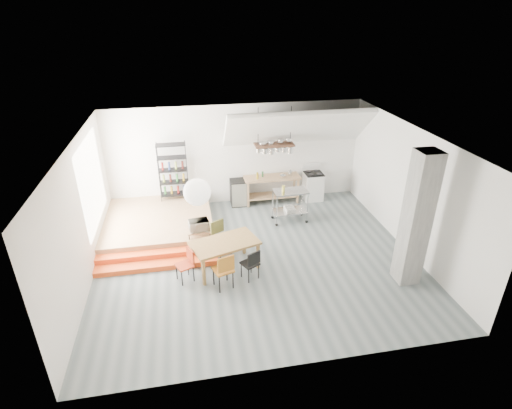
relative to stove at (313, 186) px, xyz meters
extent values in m
plane|color=#576264|center=(-2.50, -3.16, -0.48)|extent=(8.00, 8.00, 0.00)
cube|color=silver|center=(-2.50, 0.34, 1.12)|extent=(8.00, 0.04, 3.20)
cube|color=silver|center=(-6.50, -3.16, 1.12)|extent=(0.04, 7.00, 3.20)
cube|color=silver|center=(1.50, -3.16, 1.12)|extent=(0.04, 7.00, 3.20)
cube|color=white|center=(-2.50, -3.16, 2.72)|extent=(8.00, 7.00, 0.02)
cube|color=white|center=(-0.70, -0.26, 2.07)|extent=(4.40, 1.44, 1.32)
cube|color=white|center=(-6.48, -1.66, 1.32)|extent=(0.02, 2.50, 2.20)
cube|color=#A67F53|center=(-5.00, -1.16, -0.28)|extent=(3.00, 3.00, 0.40)
cube|color=#E74F1B|center=(-5.00, -3.11, -0.41)|extent=(3.00, 0.35, 0.13)
cube|color=#E74F1B|center=(-5.00, -2.76, -0.35)|extent=(3.00, 0.35, 0.27)
cube|color=slate|center=(0.80, -4.66, 1.12)|extent=(0.50, 0.50, 3.20)
cube|color=#A67F53|center=(-1.40, -0.01, 0.40)|extent=(1.80, 0.60, 0.06)
cube|color=#A67F53|center=(-1.40, -0.01, -0.23)|extent=(1.70, 0.55, 0.04)
cube|color=#A67F53|center=(-0.58, 0.21, -0.05)|extent=(0.06, 0.06, 0.86)
cube|color=#A67F53|center=(-2.22, 0.21, -0.05)|extent=(0.06, 0.06, 0.86)
cube|color=#A67F53|center=(-0.58, -0.23, -0.05)|extent=(0.06, 0.06, 0.86)
cube|color=#A67F53|center=(-2.22, -0.23, -0.05)|extent=(0.06, 0.06, 0.86)
cube|color=white|center=(0.00, -0.01, -0.03)|extent=(0.60, 0.60, 0.90)
cube|color=black|center=(0.00, -0.01, 0.44)|extent=(0.58, 0.58, 0.03)
cube|color=white|center=(0.00, 0.27, 0.57)|extent=(0.60, 0.05, 0.25)
cylinder|color=black|center=(0.14, 0.13, 0.46)|extent=(0.18, 0.18, 0.02)
cylinder|color=black|center=(-0.14, 0.13, 0.46)|extent=(0.18, 0.18, 0.02)
cylinder|color=black|center=(0.14, -0.15, 0.46)|extent=(0.18, 0.18, 0.02)
cylinder|color=black|center=(-0.14, -0.15, 0.46)|extent=(0.18, 0.18, 0.02)
cube|color=#3B2217|center=(-1.40, -0.21, 1.57)|extent=(1.20, 0.50, 0.05)
cylinder|color=black|center=(-1.90, -0.21, 2.14)|extent=(0.02, 0.02, 1.15)
cylinder|color=black|center=(-0.90, -0.21, 2.14)|extent=(0.02, 0.02, 1.15)
cylinder|color=silver|center=(-1.90, -0.26, 1.43)|extent=(0.16, 0.16, 0.12)
cylinder|color=silver|center=(-1.70, -0.26, 1.41)|extent=(0.20, 0.20, 0.16)
cylinder|color=silver|center=(-1.50, -0.26, 1.39)|extent=(0.16, 0.16, 0.20)
cylinder|color=silver|center=(-1.30, -0.26, 1.43)|extent=(0.20, 0.20, 0.12)
cylinder|color=silver|center=(-1.10, -0.26, 1.41)|extent=(0.16, 0.16, 0.16)
cylinder|color=silver|center=(-0.90, -0.26, 1.39)|extent=(0.20, 0.20, 0.20)
cylinder|color=black|center=(-4.08, 0.22, 0.82)|extent=(0.02, 0.02, 1.80)
cylinder|color=black|center=(-4.92, 0.22, 0.82)|extent=(0.02, 0.02, 1.80)
cylinder|color=black|center=(-4.08, -0.14, 0.82)|extent=(0.02, 0.02, 1.80)
cylinder|color=black|center=(-4.92, -0.14, 0.82)|extent=(0.02, 0.02, 1.80)
cube|color=black|center=(-4.50, 0.04, 0.07)|extent=(0.88, 0.38, 0.02)
cube|color=black|center=(-4.50, 0.04, 0.47)|extent=(0.88, 0.38, 0.02)
cube|color=black|center=(-4.50, 0.04, 0.87)|extent=(0.88, 0.38, 0.02)
cube|color=black|center=(-4.50, 0.04, 1.27)|extent=(0.88, 0.38, 0.02)
cube|color=black|center=(-4.50, 0.04, 1.67)|extent=(0.88, 0.38, 0.03)
cylinder|color=#358538|center=(-4.50, 0.04, 0.21)|extent=(0.07, 0.07, 0.24)
cylinder|color=#A17E1A|center=(-4.50, 0.04, 0.61)|extent=(0.07, 0.07, 0.24)
cylinder|color=maroon|center=(-4.50, 0.04, 1.01)|extent=(0.07, 0.07, 0.24)
cube|color=#A67F53|center=(-3.90, -2.41, 0.07)|extent=(0.60, 0.40, 0.03)
cylinder|color=black|center=(-3.63, -2.24, -0.01)|extent=(0.02, 0.02, 0.13)
cylinder|color=black|center=(-4.17, -2.24, -0.01)|extent=(0.02, 0.02, 0.13)
cylinder|color=black|center=(-3.63, -2.58, -0.01)|extent=(0.02, 0.02, 0.13)
cylinder|color=black|center=(-4.17, -2.58, -0.01)|extent=(0.02, 0.02, 0.13)
sphere|color=white|center=(-3.91, -3.62, 1.72)|extent=(0.60, 0.60, 0.60)
cube|color=olive|center=(-3.34, -3.43, 0.24)|extent=(1.78, 1.33, 0.06)
cube|color=olive|center=(-2.78, -2.86, -0.13)|extent=(0.09, 0.09, 0.69)
cube|color=olive|center=(-4.13, -3.29, -0.13)|extent=(0.09, 0.09, 0.69)
cube|color=olive|center=(-2.55, -3.57, -0.13)|extent=(0.09, 0.09, 0.69)
cube|color=olive|center=(-3.90, -4.01, -0.13)|extent=(0.09, 0.09, 0.69)
cube|color=#AA661D|center=(-3.47, -4.15, -0.01)|extent=(0.53, 0.53, 0.04)
cube|color=#AA661D|center=(-3.41, -4.33, 0.25)|extent=(0.39, 0.16, 0.37)
cylinder|color=black|center=(-3.58, -4.36, -0.25)|extent=(0.03, 0.03, 0.46)
cylinder|color=black|center=(-3.26, -4.26, -0.25)|extent=(0.03, 0.03, 0.46)
cylinder|color=black|center=(-3.68, -4.04, -0.25)|extent=(0.03, 0.03, 0.46)
cylinder|color=black|center=(-3.36, -3.94, -0.25)|extent=(0.03, 0.03, 0.46)
cube|color=black|center=(-2.81, -3.94, -0.07)|extent=(0.49, 0.49, 0.04)
cube|color=black|center=(-2.74, -4.08, 0.16)|extent=(0.32, 0.19, 0.32)
cylinder|color=black|center=(-2.88, -4.13, -0.28)|extent=(0.03, 0.03, 0.40)
cylinder|color=black|center=(-2.62, -4.00, -0.28)|extent=(0.03, 0.03, 0.40)
cylinder|color=black|center=(-3.01, -3.87, -0.28)|extent=(0.03, 0.03, 0.40)
cylinder|color=black|center=(-2.75, -3.74, -0.28)|extent=(0.03, 0.03, 0.40)
cube|color=brown|center=(-3.35, -2.76, -0.02)|extent=(0.56, 0.56, 0.04)
cube|color=brown|center=(-3.44, -2.60, 0.24)|extent=(0.36, 0.23, 0.36)
cylinder|color=black|center=(-3.28, -2.53, -0.25)|extent=(0.03, 0.03, 0.45)
cylinder|color=black|center=(-3.57, -2.70, -0.25)|extent=(0.03, 0.03, 0.45)
cylinder|color=black|center=(-3.12, -2.82, -0.25)|extent=(0.03, 0.03, 0.45)
cylinder|color=black|center=(-3.41, -2.98, -0.25)|extent=(0.03, 0.03, 0.45)
cube|color=#B7371A|center=(-4.33, -3.75, -0.06)|extent=(0.49, 0.49, 0.04)
cube|color=#B7371A|center=(-4.17, -3.68, 0.17)|extent=(0.17, 0.34, 0.32)
cylinder|color=black|center=(-4.13, -3.83, -0.28)|extent=(0.03, 0.03, 0.41)
cylinder|color=black|center=(-4.25, -3.55, -0.28)|extent=(0.03, 0.03, 0.41)
cylinder|color=black|center=(-4.40, -3.94, -0.28)|extent=(0.03, 0.03, 0.41)
cylinder|color=black|center=(-4.52, -3.67, -0.28)|extent=(0.03, 0.03, 0.41)
cube|color=silver|center=(-1.15, -1.36, 0.49)|extent=(1.01, 0.58, 0.04)
cube|color=silver|center=(-1.15, -1.36, -0.15)|extent=(1.01, 0.58, 0.03)
cylinder|color=silver|center=(-0.69, -1.10, 0.02)|extent=(0.03, 0.03, 0.95)
sphere|color=black|center=(-0.69, -1.10, -0.44)|extent=(0.09, 0.09, 0.09)
cylinder|color=silver|center=(-1.62, -1.13, 0.02)|extent=(0.03, 0.03, 0.95)
sphere|color=black|center=(-1.62, -1.13, -0.44)|extent=(0.09, 0.09, 0.09)
cylinder|color=silver|center=(-0.68, -1.59, 0.02)|extent=(0.03, 0.03, 0.95)
sphere|color=black|center=(-0.68, -1.59, -0.44)|extent=(0.09, 0.09, 0.09)
cylinder|color=silver|center=(-1.61, -1.61, 0.02)|extent=(0.03, 0.03, 0.95)
sphere|color=black|center=(-1.61, -1.61, -0.44)|extent=(0.09, 0.09, 0.09)
cube|color=black|center=(-2.50, 0.04, -0.06)|extent=(0.50, 0.50, 0.85)
imported|color=beige|center=(-3.90, -2.41, 0.22)|extent=(0.55, 0.41, 0.28)
imported|color=silver|center=(-1.06, -0.06, 0.45)|extent=(0.24, 0.24, 0.05)
camera|label=1|loc=(-4.11, -11.60, 5.33)|focal=28.00mm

